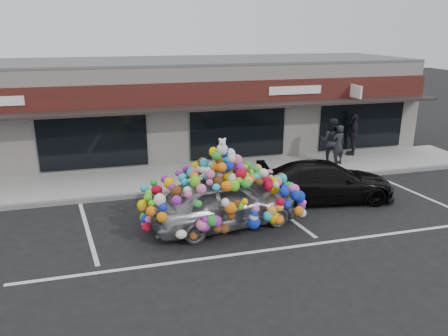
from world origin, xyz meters
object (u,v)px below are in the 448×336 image
object	(u,v)px
pedestrian_a	(338,145)
pedestrian_b	(331,140)
black_sedan	(326,181)
toy_car	(224,196)
pedestrian_c	(353,134)

from	to	relation	value
pedestrian_a	pedestrian_b	bearing A→B (deg)	-72.44
pedestrian_a	pedestrian_b	world-z (taller)	pedestrian_b
black_sedan	pedestrian_b	xyz separation A→B (m)	(2.04, 3.57, 0.44)
pedestrian_a	pedestrian_b	distance (m)	0.39
black_sedan	pedestrian_b	distance (m)	4.13
toy_car	pedestrian_c	world-z (taller)	toy_car
pedestrian_b	black_sedan	bearing A→B (deg)	93.90
pedestrian_b	pedestrian_c	size ratio (longest dim) A/B	1.01
black_sedan	pedestrian_c	bearing A→B (deg)	-31.61
black_sedan	pedestrian_c	world-z (taller)	pedestrian_c
black_sedan	pedestrian_a	xyz separation A→B (m)	(2.22, 3.25, 0.32)
toy_car	pedestrian_c	size ratio (longest dim) A/B	2.62
toy_car	pedestrian_c	distance (m)	9.31
pedestrian_b	pedestrian_a	bearing A→B (deg)	153.32
toy_car	black_sedan	size ratio (longest dim) A/B	1.07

